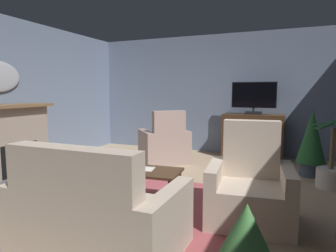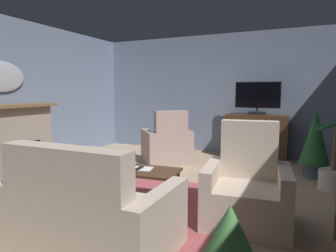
{
  "view_description": "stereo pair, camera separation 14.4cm",
  "coord_description": "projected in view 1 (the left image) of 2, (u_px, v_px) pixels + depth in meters",
  "views": [
    {
      "loc": [
        1.67,
        -3.76,
        1.43
      ],
      "look_at": [
        -0.01,
        0.26,
        0.92
      ],
      "focal_mm": 31.55,
      "sensor_mm": 36.0,
      "label": 1
    },
    {
      "loc": [
        1.8,
        -3.7,
        1.43
      ],
      "look_at": [
        -0.01,
        0.26,
        0.92
      ],
      "focal_mm": 31.55,
      "sensor_mm": 36.0,
      "label": 2
    }
  ],
  "objects": [
    {
      "name": "rug_central",
      "position": [
        152.0,
        206.0,
        3.7
      ],
      "size": [
        2.43,
        2.19,
        0.01
      ],
      "primitive_type": "cube",
      "color": "#9E474C",
      "rests_on": "ground_plane"
    },
    {
      "name": "tv_cabinet",
      "position": [
        253.0,
        137.0,
        6.34
      ],
      "size": [
        1.26,
        0.57,
        0.95
      ],
      "color": "black",
      "rests_on": "ground_plane"
    },
    {
      "name": "ground_plane",
      "position": [
        162.0,
        192.0,
        4.25
      ],
      "size": [
        6.38,
        6.66,
        0.04
      ],
      "primitive_type": "cube",
      "color": "tan"
    },
    {
      "name": "wall_left",
      "position": [
        10.0,
        95.0,
        5.22
      ],
      "size": [
        0.1,
        6.66,
        2.72
      ],
      "primitive_type": "cube",
      "color": "slate",
      "rests_on": "ground_plane"
    },
    {
      "name": "fireplace",
      "position": [
        11.0,
        143.0,
        4.92
      ],
      "size": [
        0.9,
        1.45,
        1.22
      ],
      "color": "#4C4C51",
      "rests_on": "ground_plane"
    },
    {
      "name": "armchair_in_far_corner",
      "position": [
        165.0,
        146.0,
        5.94
      ],
      "size": [
        1.2,
        1.2,
        1.06
      ],
      "color": "#A3897F",
      "rests_on": "ground_plane"
    },
    {
      "name": "cat",
      "position": [
        92.0,
        173.0,
        4.79
      ],
      "size": [
        0.48,
        0.56,
        0.23
      ],
      "color": "#2D2D33",
      "rests_on": "ground_plane"
    },
    {
      "name": "wall_back",
      "position": [
        215.0,
        94.0,
        6.91
      ],
      "size": [
        6.38,
        0.1,
        2.72
      ],
      "primitive_type": "cube",
      "color": "slate",
      "rests_on": "ground_plane"
    },
    {
      "name": "potted_plant_small_fern_corner",
      "position": [
        331.0,
        174.0,
        4.37
      ],
      "size": [
        0.82,
        0.84,
        1.02
      ],
      "color": "beige",
      "rests_on": "ground_plane"
    },
    {
      "name": "tv_remote",
      "position": [
        141.0,
        169.0,
        3.81
      ],
      "size": [
        0.06,
        0.17,
        0.02
      ],
      "primitive_type": "cube",
      "rotation": [
        0.0,
        0.0,
        4.77
      ],
      "color": "black",
      "rests_on": "coffee_table"
    },
    {
      "name": "folded_newspaper",
      "position": [
        142.0,
        169.0,
        3.83
      ],
      "size": [
        0.34,
        0.28,
        0.01
      ],
      "primitive_type": "cube",
      "rotation": [
        0.0,
        0.0,
        0.2
      ],
      "color": "silver",
      "rests_on": "coffee_table"
    },
    {
      "name": "television",
      "position": [
        254.0,
        97.0,
        6.19
      ],
      "size": [
        0.91,
        0.2,
        0.68
      ],
      "color": "black",
      "rests_on": "tv_cabinet"
    },
    {
      "name": "sofa_floral",
      "position": [
        96.0,
        216.0,
        2.63
      ],
      "size": [
        1.49,
        0.9,
        1.0
      ],
      "color": "#C6B29E",
      "rests_on": "ground_plane"
    },
    {
      "name": "coffee_table",
      "position": [
        145.0,
        174.0,
        3.79
      ],
      "size": [
        0.94,
        0.61,
        0.43
      ],
      "color": "#422B19",
      "rests_on": "ground_plane"
    },
    {
      "name": "armchair_by_fireplace",
      "position": [
        250.0,
        190.0,
        3.26
      ],
      "size": [
        0.98,
        0.9,
        1.1
      ],
      "color": "#C6B29E",
      "rests_on": "ground_plane"
    },
    {
      "name": "potted_plant_tall_palm_by_window",
      "position": [
        312.0,
        140.0,
        4.96
      ],
      "size": [
        0.47,
        0.47,
        1.13
      ],
      "color": "#3D4C5B",
      "rests_on": "ground_plane"
    }
  ]
}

